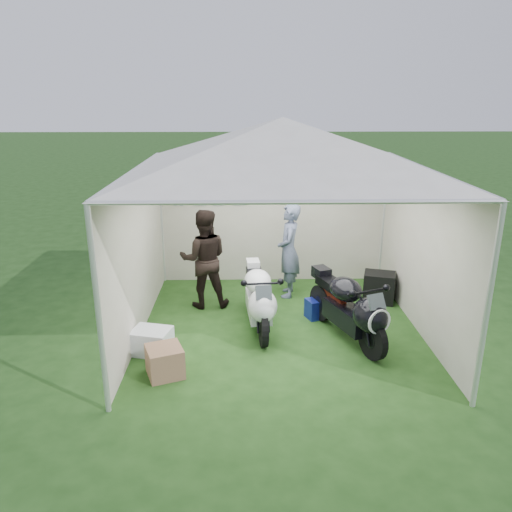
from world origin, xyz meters
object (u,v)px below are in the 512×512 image
(motorcycle_black, at_px, (350,307))
(crate_1, at_px, (165,361))
(paddock_stand, at_px, (319,308))
(person_blue_jacket, at_px, (289,251))
(person_dark_jacket, at_px, (204,259))
(equipment_box, at_px, (379,287))
(canopy_tent, at_px, (282,150))
(crate_0, at_px, (152,341))
(motorcycle_white, at_px, (259,297))

(motorcycle_black, distance_m, crate_1, 2.59)
(paddock_stand, bearing_deg, person_blue_jacket, 114.29)
(person_dark_jacket, bearing_deg, crate_1, 76.31)
(person_blue_jacket, bearing_deg, equipment_box, 84.45)
(canopy_tent, xyz_separation_m, person_dark_jacket, (-1.16, 0.80, -1.78))
(person_blue_jacket, bearing_deg, crate_0, -39.03)
(motorcycle_black, height_order, person_blue_jacket, person_blue_jacket)
(paddock_stand, height_order, person_dark_jacket, person_dark_jacket)
(canopy_tent, xyz_separation_m, motorcycle_black, (0.94, -0.47, -2.07))
(canopy_tent, relative_size, person_blue_jacket, 3.57)
(canopy_tent, bearing_deg, crate_1, -138.58)
(person_blue_jacket, height_order, equipment_box, person_blue_jacket)
(canopy_tent, xyz_separation_m, equipment_box, (1.70, 0.90, -2.33))
(paddock_stand, xyz_separation_m, person_dark_jacket, (-1.79, 0.49, 0.65))
(motorcycle_black, bearing_deg, equipment_box, 39.46)
(paddock_stand, relative_size, person_dark_jacket, 0.25)
(canopy_tent, bearing_deg, person_dark_jacket, 145.39)
(crate_0, bearing_deg, canopy_tent, 23.23)
(person_dark_jacket, distance_m, equipment_box, 2.91)
(equipment_box, bearing_deg, person_blue_jacket, 168.24)
(canopy_tent, distance_m, motorcycle_black, 2.32)
(motorcycle_white, distance_m, person_blue_jacket, 1.41)
(motorcycle_black, distance_m, equipment_box, 1.59)
(crate_1, bearing_deg, crate_0, 114.78)
(equipment_box, relative_size, crate_0, 1.00)
(motorcycle_black, relative_size, person_blue_jacket, 1.10)
(person_dark_jacket, distance_m, person_blue_jacket, 1.44)
(canopy_tent, bearing_deg, crate_0, -156.77)
(paddock_stand, distance_m, person_dark_jacket, 1.96)
(equipment_box, xyz_separation_m, crate_0, (-3.45, -1.65, -0.08))
(paddock_stand, relative_size, equipment_box, 0.81)
(canopy_tent, height_order, crate_1, canopy_tent)
(crate_1, bearing_deg, equipment_box, 34.78)
(canopy_tent, height_order, paddock_stand, canopy_tent)
(motorcycle_black, xyz_separation_m, person_dark_jacket, (-2.09, 1.27, 0.29))
(person_dark_jacket, xyz_separation_m, crate_1, (-0.33, -2.11, -0.61))
(motorcycle_white, xyz_separation_m, equipment_box, (2.01, 0.96, -0.24))
(motorcycle_black, bearing_deg, person_blue_jacket, 91.60)
(person_dark_jacket, relative_size, equipment_box, 3.23)
(crate_0, bearing_deg, equipment_box, 25.59)
(motorcycle_white, xyz_separation_m, person_dark_jacket, (-0.84, 0.86, 0.31))
(canopy_tent, bearing_deg, motorcycle_black, -26.59)
(motorcycle_white, bearing_deg, equipment_box, 20.45)
(canopy_tent, relative_size, motorcycle_black, 3.23)
(motorcycle_black, relative_size, equipment_box, 3.54)
(motorcycle_white, distance_m, crate_0, 1.63)
(person_blue_jacket, bearing_deg, motorcycle_black, 29.14)
(canopy_tent, height_order, motorcycle_white, canopy_tent)
(motorcycle_white, relative_size, crate_1, 4.31)
(paddock_stand, bearing_deg, motorcycle_black, -68.66)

